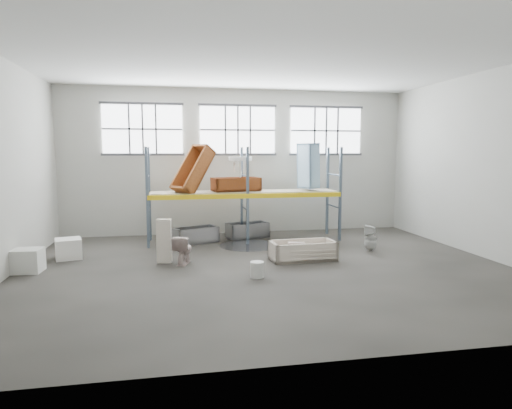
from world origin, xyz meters
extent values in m
cube|color=#49453E|center=(0.00, 0.00, -0.05)|extent=(12.00, 10.00, 0.10)
cube|color=silver|center=(0.00, 0.00, 5.05)|extent=(12.00, 10.00, 0.10)
cube|color=#A8A79C|center=(0.00, 5.05, 2.50)|extent=(12.00, 0.10, 5.00)
cube|color=#B8B7AA|center=(0.00, -5.05, 2.50)|extent=(12.00, 0.10, 5.00)
cube|color=#9D9C91|center=(6.05, 0.00, 2.50)|extent=(0.10, 10.00, 5.00)
cube|color=white|center=(-3.20, 4.94, 3.60)|extent=(2.60, 0.04, 1.60)
cube|color=white|center=(0.00, 4.94, 3.60)|extent=(2.60, 0.04, 1.60)
cube|color=white|center=(3.20, 4.94, 3.60)|extent=(2.60, 0.04, 1.60)
cube|color=slate|center=(-3.00, 2.90, 1.50)|extent=(0.08, 0.08, 3.00)
cube|color=slate|center=(-3.00, 4.10, 1.50)|extent=(0.08, 0.08, 3.00)
cube|color=slate|center=(0.00, 2.90, 1.50)|extent=(0.08, 0.08, 3.00)
cube|color=slate|center=(0.00, 4.10, 1.50)|extent=(0.08, 0.08, 3.00)
cube|color=slate|center=(3.00, 2.90, 1.50)|extent=(0.08, 0.08, 3.00)
cube|color=slate|center=(3.00, 4.10, 1.50)|extent=(0.08, 0.08, 3.00)
cube|color=yellow|center=(0.00, 2.90, 1.50)|extent=(6.00, 0.10, 0.14)
cube|color=yellow|center=(0.00, 4.10, 1.50)|extent=(6.00, 0.10, 0.14)
cube|color=gray|center=(0.00, 3.50, 1.58)|extent=(5.90, 1.10, 0.03)
cylinder|color=black|center=(0.00, 2.70, 0.00)|extent=(1.80, 1.80, 0.00)
cube|color=beige|center=(0.91, 0.58, 0.28)|extent=(0.47, 0.30, 0.41)
imported|color=beige|center=(0.67, 0.57, 0.16)|extent=(0.51, 0.51, 0.13)
imported|color=beige|center=(-2.03, 0.80, 0.37)|extent=(0.60, 0.81, 0.73)
cube|color=beige|center=(-2.50, 1.02, 0.56)|extent=(0.40, 0.29, 1.13)
imported|color=silver|center=(3.33, 1.30, 0.38)|extent=(0.45, 0.44, 0.76)
imported|color=white|center=(-0.17, 3.27, 2.09)|extent=(0.82, 0.68, 0.65)
cylinder|color=beige|center=(-0.40, -0.79, 0.18)|extent=(0.38, 0.38, 0.36)
cube|color=silver|center=(-5.68, 0.66, 0.28)|extent=(0.69, 0.61, 0.56)
cube|color=white|center=(-5.04, 1.92, 0.27)|extent=(0.79, 0.79, 0.54)
camera|label=1|loc=(-2.24, -10.48, 2.84)|focal=31.18mm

